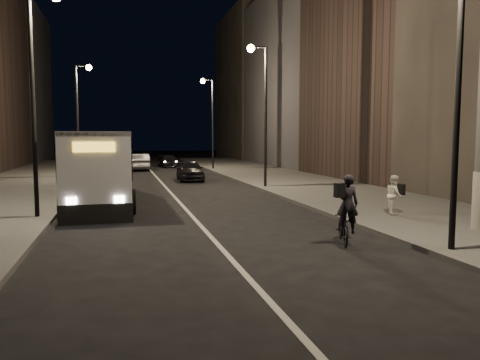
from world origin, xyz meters
TOP-DOWN VIEW (x-y plane):
  - ground at (0.00, 0.00)m, footprint 180.00×180.00m
  - sidewalk_right at (8.50, 14.00)m, footprint 7.00×70.00m
  - sidewalk_left at (-8.50, 14.00)m, footprint 7.00×70.00m
  - building_row_right at (16.00, 27.50)m, footprint 8.00×61.00m
  - streetlight_right_near at (5.33, -4.00)m, footprint 1.20×0.44m
  - streetlight_right_mid at (5.33, 12.00)m, footprint 1.20×0.44m
  - streetlight_right_far at (5.33, 28.00)m, footprint 1.20×0.44m
  - streetlight_left_near at (-5.33, 4.00)m, footprint 1.20×0.44m
  - streetlight_left_far at (-5.33, 22.00)m, footprint 1.20×0.44m
  - city_bus at (-3.54, 8.77)m, footprint 2.91×12.05m
  - cyclist_on_bicycle at (3.52, -2.14)m, footprint 1.14×1.84m
  - pedestrian_woman at (7.25, 1.21)m, footprint 0.79×0.88m
  - car_near at (2.07, 18.37)m, footprint 1.86×4.29m
  - car_mid at (-0.91, 29.49)m, footprint 1.61×4.56m
  - car_far at (2.09, 33.47)m, footprint 2.16×4.35m

SIDE VIEW (x-z plane):
  - ground at x=0.00m, z-range 0.00..0.00m
  - sidewalk_right at x=8.50m, z-range 0.00..0.16m
  - sidewalk_left at x=-8.50m, z-range 0.00..0.16m
  - car_far at x=2.09m, z-range 0.00..1.21m
  - cyclist_on_bicycle at x=3.52m, z-range -0.33..1.67m
  - car_near at x=2.07m, z-range 0.00..1.44m
  - car_mid at x=-0.91m, z-range 0.00..1.50m
  - pedestrian_woman at x=7.25m, z-range 0.16..1.63m
  - city_bus at x=-3.54m, z-range 0.14..3.38m
  - streetlight_right_near at x=5.33m, z-range 1.30..9.42m
  - streetlight_right_mid at x=5.33m, z-range 1.30..9.42m
  - streetlight_right_far at x=5.33m, z-range 1.30..9.42m
  - streetlight_left_near at x=-5.33m, z-range 1.30..9.42m
  - streetlight_left_far at x=-5.33m, z-range 1.30..9.42m
  - building_row_right at x=16.00m, z-range 0.00..21.00m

